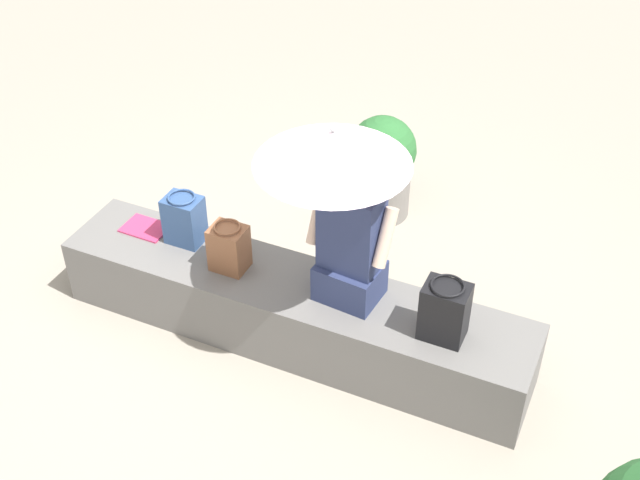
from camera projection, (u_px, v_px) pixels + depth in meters
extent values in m
plane|color=#9E9384|center=(293.00, 337.00, 4.98)|extent=(14.00, 14.00, 0.00)
cube|color=slate|center=(292.00, 311.00, 4.85)|extent=(2.84, 0.54, 0.44)
cube|color=navy|center=(350.00, 280.00, 4.56)|extent=(0.36, 0.31, 0.22)
cube|color=navy|center=(351.00, 230.00, 4.35)|extent=(0.34, 0.23, 0.48)
sphere|color=beige|center=(353.00, 176.00, 4.14)|extent=(0.20, 0.20, 0.20)
cylinder|color=beige|center=(386.00, 238.00, 4.25)|extent=(0.09, 0.20, 0.32)
cylinder|color=beige|center=(318.00, 215.00, 4.41)|extent=(0.09, 0.20, 0.32)
cylinder|color=#B7B7BC|center=(332.00, 222.00, 4.27)|extent=(0.02, 0.02, 1.08)
cone|color=silver|center=(333.00, 148.00, 3.99)|extent=(0.79, 0.79, 0.18)
sphere|color=#B7B7BC|center=(333.00, 129.00, 3.93)|extent=(0.03, 0.03, 0.03)
cube|color=black|center=(444.00, 312.00, 4.28)|extent=(0.24, 0.18, 0.33)
torus|color=black|center=(448.00, 286.00, 4.17)|extent=(0.18, 0.18, 0.01)
cube|color=brown|center=(229.00, 248.00, 4.74)|extent=(0.20, 0.17, 0.28)
torus|color=brown|center=(227.00, 227.00, 4.64)|extent=(0.15, 0.15, 0.01)
cube|color=#335184|center=(184.00, 220.00, 4.93)|extent=(0.22, 0.17, 0.30)
torus|color=#335184|center=(181.00, 197.00, 4.83)|extent=(0.17, 0.17, 0.01)
cube|color=#D83866|center=(146.00, 228.00, 5.11)|extent=(0.28, 0.20, 0.01)
cylinder|color=gray|center=(380.00, 192.00, 5.91)|extent=(0.42, 0.42, 0.33)
sphere|color=#2D6B33|center=(382.00, 150.00, 5.69)|extent=(0.48, 0.48, 0.48)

